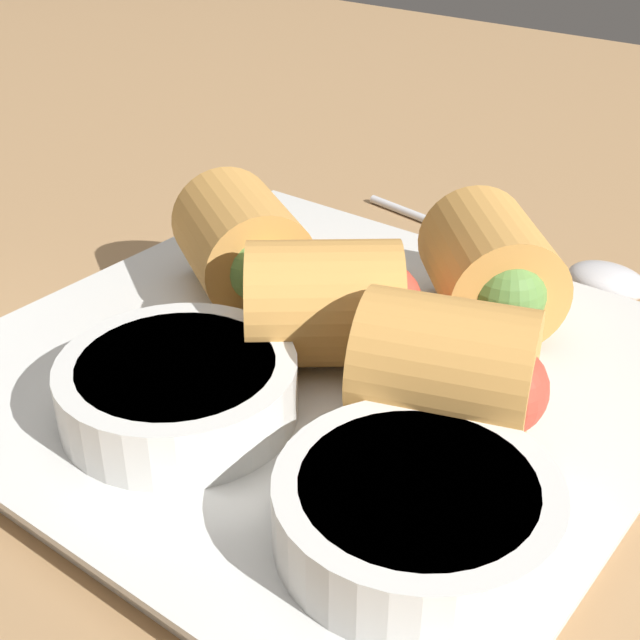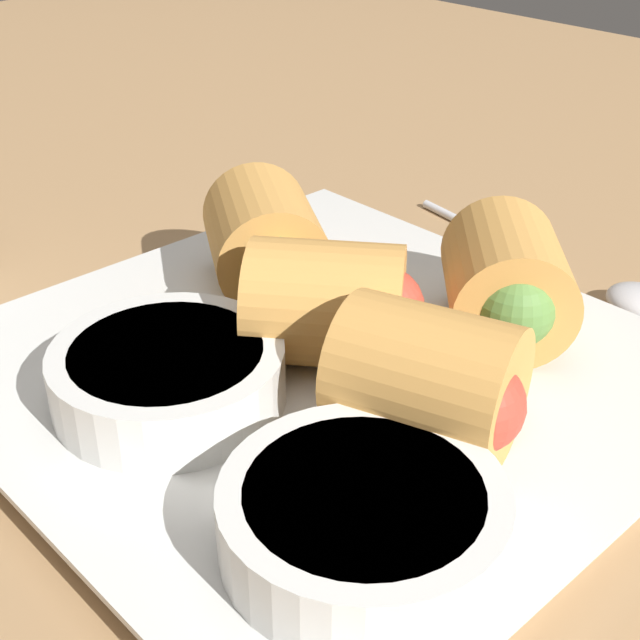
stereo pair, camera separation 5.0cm
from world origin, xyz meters
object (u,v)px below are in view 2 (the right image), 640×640
(dipping_bowl_near, at_px, (168,373))
(dipping_bowl_far, at_px, (363,517))
(serving_plate, at_px, (320,377))
(spoon, at_px, (623,294))

(dipping_bowl_near, relative_size, dipping_bowl_far, 1.00)
(serving_plate, bearing_deg, spoon, -106.76)
(serving_plate, relative_size, spoon, 1.49)
(dipping_bowl_near, bearing_deg, dipping_bowl_far, 178.87)
(serving_plate, height_order, spoon, same)
(dipping_bowl_near, distance_m, dipping_bowl_far, 0.11)
(dipping_bowl_far, xyz_separation_m, spoon, (0.04, -0.23, -0.02))
(serving_plate, height_order, dipping_bowl_far, dipping_bowl_far)
(serving_plate, relative_size, dipping_bowl_near, 3.05)
(dipping_bowl_far, bearing_deg, dipping_bowl_near, -1.13)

